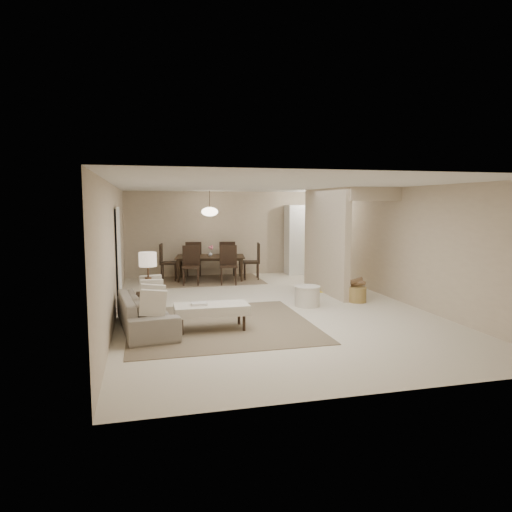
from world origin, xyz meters
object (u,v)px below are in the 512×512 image
object	(u,v)px
pantry_cabinet	(305,240)
round_pouf	(307,296)
side_table	(149,307)
dining_table	(210,268)
sofa	(146,312)
ottoman_bench	(211,309)
wicker_basket	(357,295)

from	to	relation	value
pantry_cabinet	round_pouf	world-z (taller)	pantry_cabinet
side_table	round_pouf	distance (m)	3.27
dining_table	side_table	bearing A→B (deg)	-103.44
pantry_cabinet	sofa	size ratio (longest dim) A/B	1.03
pantry_cabinet	ottoman_bench	xyz separation A→B (m)	(-3.73, -5.59, -0.69)
dining_table	round_pouf	bearing A→B (deg)	-59.13
sofa	round_pouf	size ratio (longest dim) A/B	3.78
sofa	dining_table	bearing A→B (deg)	-27.72
pantry_cabinet	side_table	bearing A→B (deg)	-135.50
sofa	wicker_basket	world-z (taller)	sofa
ottoman_bench	wicker_basket	world-z (taller)	ottoman_bench
sofa	side_table	distance (m)	0.62
pantry_cabinet	ottoman_bench	world-z (taller)	pantry_cabinet
ottoman_bench	dining_table	distance (m)	5.16
ottoman_bench	dining_table	bearing A→B (deg)	82.65
sofa	wicker_basket	size ratio (longest dim) A/B	5.26
pantry_cabinet	wicker_basket	xyz separation A→B (m)	(-0.30, -4.15, -0.88)
round_pouf	dining_table	xyz separation A→B (m)	(-1.50, 3.77, 0.13)
ottoman_bench	round_pouf	size ratio (longest dim) A/B	2.32
pantry_cabinet	side_table	xyz separation A→B (m)	(-4.75, -4.67, -0.80)
side_table	wicker_basket	world-z (taller)	side_table
side_table	sofa	bearing A→B (deg)	-94.60
round_pouf	dining_table	size ratio (longest dim) A/B	0.28
side_table	wicker_basket	xyz separation A→B (m)	(4.45, 0.52, -0.09)
round_pouf	wicker_basket	distance (m)	1.20
round_pouf	wicker_basket	world-z (taller)	round_pouf
round_pouf	side_table	bearing A→B (deg)	-172.68
wicker_basket	dining_table	world-z (taller)	dining_table
sofa	wicker_basket	distance (m)	4.64
round_pouf	wicker_basket	xyz separation A→B (m)	(1.20, 0.10, -0.05)
side_table	round_pouf	world-z (taller)	side_table
ottoman_bench	wicker_basket	distance (m)	3.72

